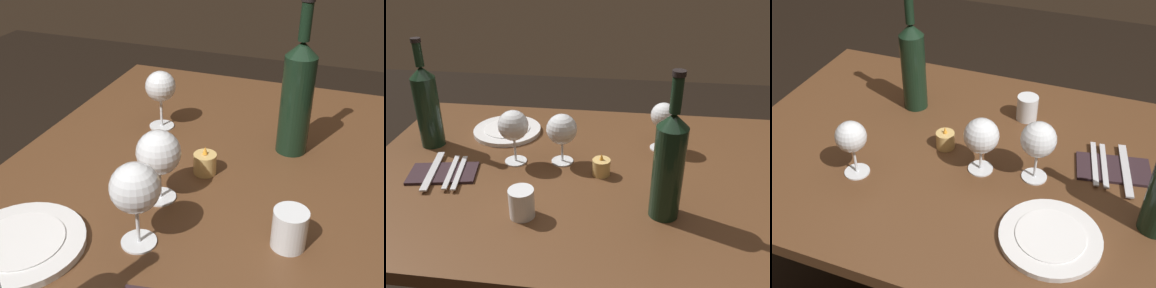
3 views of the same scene
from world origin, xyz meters
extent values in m
cube|color=#56351E|center=(0.00, 0.00, 0.72)|extent=(1.30, 0.90, 0.04)
cylinder|color=#412816|center=(-0.58, 0.38, 0.35)|extent=(0.06, 0.06, 0.70)
cylinder|color=#412816|center=(0.58, 0.38, 0.35)|extent=(0.06, 0.06, 0.70)
cylinder|color=white|center=(-0.23, -0.17, 0.74)|extent=(0.07, 0.07, 0.00)
cylinder|color=white|center=(-0.23, -0.17, 0.78)|extent=(0.01, 0.01, 0.08)
sphere|color=white|center=(-0.23, -0.17, 0.86)|extent=(0.08, 0.08, 0.08)
cylinder|color=#42070F|center=(-0.23, -0.17, 0.85)|extent=(0.06, 0.06, 0.02)
cylinder|color=white|center=(0.21, -0.03, 0.74)|extent=(0.07, 0.07, 0.00)
cylinder|color=white|center=(0.21, -0.03, 0.78)|extent=(0.01, 0.01, 0.08)
sphere|color=white|center=(0.21, -0.03, 0.86)|extent=(0.09, 0.09, 0.09)
cylinder|color=#42070F|center=(0.21, -0.03, 0.86)|extent=(0.07, 0.07, 0.02)
cylinder|color=white|center=(0.07, -0.05, 0.74)|extent=(0.07, 0.07, 0.00)
cylinder|color=white|center=(0.07, -0.05, 0.78)|extent=(0.01, 0.01, 0.07)
sphere|color=white|center=(0.07, -0.05, 0.85)|extent=(0.09, 0.09, 0.09)
cylinder|color=#42070F|center=(0.07, -0.05, 0.84)|extent=(0.07, 0.07, 0.02)
cylinder|color=black|center=(-0.23, 0.17, 0.86)|extent=(0.07, 0.07, 0.24)
cone|color=black|center=(-0.23, 0.17, 1.00)|extent=(0.07, 0.07, 0.03)
cylinder|color=black|center=(-0.23, 0.17, 1.06)|extent=(0.03, 0.03, 0.08)
cylinder|color=white|center=(0.12, 0.23, 0.78)|extent=(0.06, 0.06, 0.08)
cylinder|color=silver|center=(0.12, 0.23, 0.77)|extent=(0.05, 0.05, 0.05)
cylinder|color=#DBB266|center=(-0.06, 0.01, 0.76)|extent=(0.05, 0.05, 0.05)
cylinder|color=white|center=(-0.06, 0.01, 0.76)|extent=(0.04, 0.04, 0.03)
cone|color=#F99E2D|center=(-0.06, 0.01, 0.80)|extent=(0.01, 0.01, 0.02)
cylinder|color=white|center=(0.29, -0.22, 0.75)|extent=(0.23, 0.23, 0.01)
cylinder|color=white|center=(0.29, -0.22, 0.76)|extent=(0.16, 0.16, 0.00)
cube|color=#2D1E23|center=(0.39, 0.07, 0.74)|extent=(0.21, 0.14, 0.01)
cube|color=silver|center=(0.37, 0.07, 0.75)|extent=(0.05, 0.18, 0.00)
cube|color=silver|center=(0.34, 0.07, 0.75)|extent=(0.05, 0.18, 0.00)
cube|color=silver|center=(0.42, 0.07, 0.75)|extent=(0.06, 0.21, 0.00)
camera|label=1|loc=(0.78, 0.28, 1.31)|focal=43.19mm
camera|label=2|loc=(-0.13, 1.03, 1.38)|focal=38.98mm
camera|label=3|loc=(0.35, -0.93, 1.53)|focal=43.12mm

